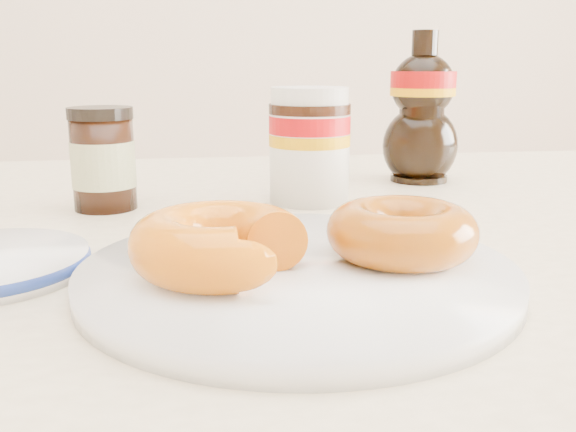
{
  "coord_description": "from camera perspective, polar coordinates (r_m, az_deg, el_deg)",
  "views": [
    {
      "loc": [
        -0.14,
        -0.44,
        0.89
      ],
      "look_at": [
        -0.08,
        0.01,
        0.79
      ],
      "focal_mm": 40.0,
      "sensor_mm": 36.0,
      "label": 1
    }
  ],
  "objects": [
    {
      "name": "dining_table",
      "position": [
        0.6,
        6.74,
        -8.67
      ],
      "size": [
        1.4,
        0.9,
        0.75
      ],
      "color": "beige",
      "rests_on": "ground"
    },
    {
      "name": "plate",
      "position": [
        0.43,
        0.87,
        -5.14
      ],
      "size": [
        0.29,
        0.29,
        0.01
      ],
      "color": "white",
      "rests_on": "dining_table"
    },
    {
      "name": "donut_bitten",
      "position": [
        0.4,
        -6.12,
        -2.44
      ],
      "size": [
        0.12,
        0.12,
        0.04
      ],
      "primitive_type": "torus",
      "rotation": [
        0.0,
        0.0,
        0.05
      ],
      "color": "orange",
      "rests_on": "plate"
    },
    {
      "name": "donut_whole",
      "position": [
        0.44,
        10.08,
        -1.35
      ],
      "size": [
        0.11,
        0.11,
        0.04
      ],
      "primitive_type": "torus",
      "rotation": [
        0.0,
        0.0,
        0.04
      ],
      "color": "#994C09",
      "rests_on": "plate"
    },
    {
      "name": "nutella_jar",
      "position": [
        0.67,
        1.92,
        6.7
      ],
      "size": [
        0.08,
        0.08,
        0.12
      ],
      "rotation": [
        0.0,
        0.0,
        0.31
      ],
      "color": "white",
      "rests_on": "dining_table"
    },
    {
      "name": "syrup_bottle",
      "position": [
        0.8,
        11.81,
        9.43
      ],
      "size": [
        0.1,
        0.08,
        0.18
      ],
      "primitive_type": null,
      "rotation": [
        0.0,
        0.0,
        0.04
      ],
      "color": "black",
      "rests_on": "dining_table"
    },
    {
      "name": "dark_jar",
      "position": [
        0.66,
        -16.11,
        4.82
      ],
      "size": [
        0.06,
        0.06,
        0.1
      ],
      "rotation": [
        0.0,
        0.0,
        0.16
      ],
      "color": "black",
      "rests_on": "dining_table"
    }
  ]
}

